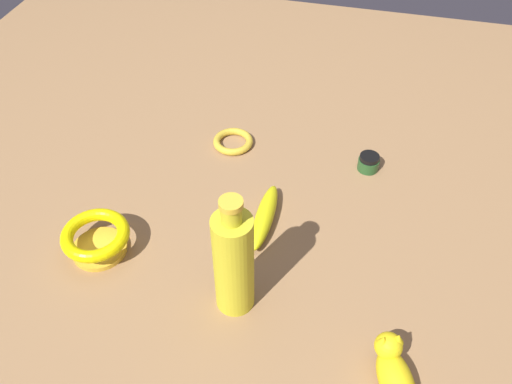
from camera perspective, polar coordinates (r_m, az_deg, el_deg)
The scene contains 7 objects.
ground at distance 1.11m, azimuth 0.00°, elevation -3.06°, with size 2.00×2.00×0.00m, color #936D47.
bangle at distance 1.28m, azimuth -2.42°, elevation 5.32°, with size 0.09×0.09×0.02m, color gold.
nail_polish_jar at distance 1.24m, azimuth 11.74°, elevation 3.06°, with size 0.05×0.05×0.04m.
banana at distance 1.10m, azimuth 0.95°, elevation -2.48°, with size 0.18×0.04×0.04m, color yellow.
bowl at distance 1.07m, azimuth -16.42°, elevation -4.64°, with size 0.13×0.13×0.06m.
bottle_tall at distance 0.90m, azimuth -2.37°, elevation -7.32°, with size 0.07×0.07×0.25m.
cat_figurine at distance 0.91m, azimuth 14.31°, elevation -17.85°, with size 0.13×0.09×0.08m.
Camera 1 is at (0.73, 0.18, 0.82)m, focal length 38.11 mm.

